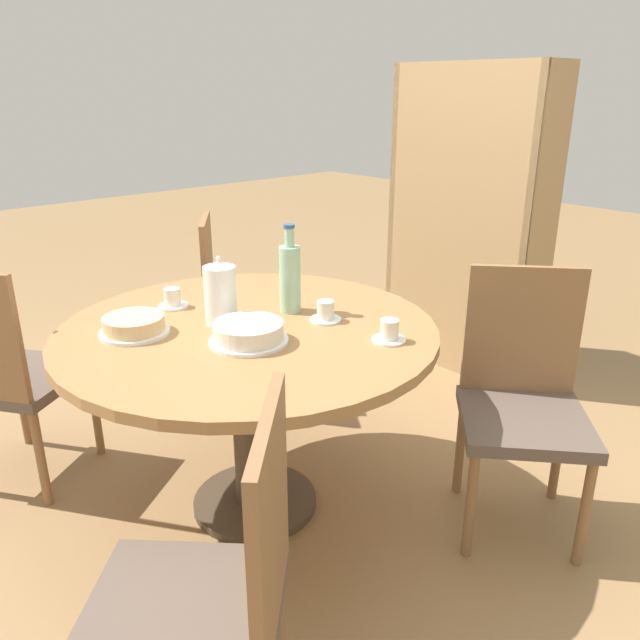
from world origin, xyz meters
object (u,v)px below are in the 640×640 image
water_bottle (290,277)px  cake_main (249,333)px  bookshelf (464,229)px  chair_d (211,598)px  cup_b (389,332)px  chair_b (237,304)px  chair_c (7,372)px  cup_c (173,299)px  chair_a (523,397)px  coffee_pot (220,293)px  cake_second (134,326)px  cup_a (326,313)px

water_bottle → cake_main: 0.34m
bookshelf → cake_main: 1.76m
bookshelf → water_bottle: (0.27, -1.43, 0.08)m
chair_d → cup_b: bearing=154.4°
chair_b → chair_c: bearing=129.2°
chair_d → cup_c: bearing=-161.7°
chair_c → cup_b: (1.15, 0.85, 0.27)m
chair_c → cup_c: bearing=-162.4°
chair_a → water_bottle: water_bottle is taller
chair_c → coffee_pot: bearing=-174.7°
chair_d → cake_main: bearing=-177.2°
chair_d → cake_main: size_ratio=3.60×
cup_b → cup_c: (-0.76, -0.34, 0.00)m
chair_a → cake_second: (-0.87, -0.98, 0.27)m
chair_c → cup_a: (0.88, 0.82, 0.27)m
chair_a → bookshelf: 1.40m
cake_second → cup_c: size_ratio=2.07×
water_bottle → cake_second: (-0.17, -0.52, -0.10)m
chair_c → cup_c: chair_c is taller
chair_b → cup_c: (0.45, -0.59, 0.27)m
chair_d → water_bottle: size_ratio=2.87×
coffee_pot → bookshelf: bearing=96.9°
water_bottle → chair_b: bearing=159.0°
coffee_pot → cup_b: size_ratio=2.15×
chair_b → water_bottle: water_bottle is taller
chair_d → cup_b: chair_d is taller
chair_b → coffee_pot: (0.71, -0.55, 0.35)m
chair_a → cup_b: 0.56m
chair_a → cup_a: (-0.54, -0.43, 0.27)m
cup_c → coffee_pot: bearing=8.4°
cup_a → cup_b: (0.27, 0.03, 0.00)m
chair_a → cake_main: chair_a is taller
coffee_pot → cup_b: coffee_pot is taller
chair_b → coffee_pot: size_ratio=3.83×
bookshelf → cup_b: (0.70, -1.38, -0.02)m
chair_c → chair_d: same height
cake_main → coffee_pot: bearing=170.2°
chair_a → cup_c: chair_a is taller
coffee_pot → cup_c: (-0.26, -0.04, -0.08)m
chair_d → cake_second: (-0.91, 0.31, 0.27)m
chair_b → cup_c: size_ratio=8.25×
chair_c → cake_second: bearing=172.4°
chair_d → coffee_pot: size_ratio=3.83×
water_bottle → cup_c: bearing=-138.0°
coffee_pot → cup_a: size_ratio=2.15×
bookshelf → chair_b: bearing=65.7°
chair_b → cake_main: 1.12m
water_bottle → cup_b: bearing=6.7°
chair_b → cake_second: (0.60, -0.82, 0.27)m
chair_c → cup_c: (0.40, 0.50, 0.27)m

